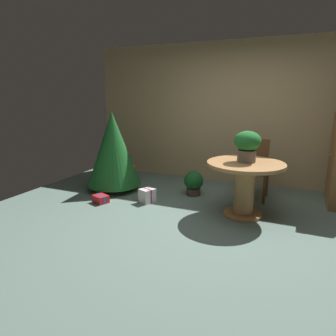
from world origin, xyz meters
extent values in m
plane|color=slate|center=(0.00, 0.00, 0.00)|extent=(6.60, 6.60, 0.00)
cube|color=tan|center=(0.00, 2.20, 1.30)|extent=(6.00, 0.10, 2.60)
cylinder|color=#B27F4C|center=(0.33, 0.54, 0.02)|extent=(0.53, 0.53, 0.04)
cylinder|color=#B27F4C|center=(0.33, 0.54, 0.38)|extent=(0.27, 0.27, 0.67)
cylinder|color=#B27F4C|center=(0.33, 0.54, 0.74)|extent=(1.04, 1.04, 0.05)
cylinder|color=#665B51|center=(0.32, 0.57, 0.84)|extent=(0.25, 0.25, 0.16)
ellipsoid|color=#1E6628|center=(0.32, 0.57, 1.04)|extent=(0.36, 0.36, 0.27)
sphere|color=#EAD14C|center=(0.23, 0.54, 1.06)|extent=(0.06, 0.06, 0.06)
sphere|color=#EAD14C|center=(0.42, 0.62, 1.04)|extent=(0.08, 0.08, 0.08)
cylinder|color=brown|center=(0.54, 1.11, 0.22)|extent=(0.04, 0.04, 0.44)
cylinder|color=brown|center=(0.11, 1.11, 0.22)|extent=(0.04, 0.04, 0.44)
cylinder|color=brown|center=(0.54, 1.52, 0.22)|extent=(0.04, 0.04, 0.44)
cylinder|color=brown|center=(0.11, 1.52, 0.22)|extent=(0.04, 0.04, 0.44)
cube|color=brown|center=(0.33, 1.32, 0.47)|extent=(0.47, 0.45, 0.05)
cube|color=brown|center=(0.33, 1.52, 0.72)|extent=(0.42, 0.05, 0.45)
cylinder|color=brown|center=(-1.97, 0.82, 0.05)|extent=(0.10, 0.10, 0.10)
cone|color=#1E6628|center=(-1.97, 0.82, 0.74)|extent=(0.92, 0.92, 1.28)
sphere|color=red|center=(-2.05, 1.08, 0.64)|extent=(0.05, 0.05, 0.05)
sphere|color=silver|center=(-2.18, 1.03, 0.45)|extent=(0.05, 0.05, 0.05)
sphere|color=gold|center=(-2.12, 0.86, 0.87)|extent=(0.07, 0.07, 0.07)
sphere|color=gold|center=(-1.70, 1.04, 0.41)|extent=(0.05, 0.05, 0.05)
sphere|color=#2D51A8|center=(-1.74, 0.97, 0.56)|extent=(0.05, 0.05, 0.05)
sphere|color=red|center=(-2.08, 0.97, 0.81)|extent=(0.05, 0.05, 0.05)
sphere|color=#2D51A8|center=(-2.01, 0.89, 1.15)|extent=(0.06, 0.06, 0.06)
cube|color=silver|center=(-1.14, 0.48, 0.11)|extent=(0.26, 0.27, 0.22)
cube|color=#9E287A|center=(-1.14, 0.48, 0.11)|extent=(0.19, 0.10, 0.22)
cube|color=red|center=(-1.81, 0.18, 0.06)|extent=(0.28, 0.25, 0.12)
cube|color=#1E569E|center=(-1.81, 0.18, 0.06)|extent=(0.23, 0.11, 0.12)
sphere|color=#B29338|center=(1.42, 1.53, 0.77)|extent=(0.04, 0.04, 0.04)
cylinder|color=#4C382D|center=(-0.59, 1.11, 0.06)|extent=(0.24, 0.24, 0.12)
sphere|color=#195623|center=(-0.59, 1.11, 0.25)|extent=(0.32, 0.32, 0.32)
camera|label=1|loc=(0.92, -3.47, 1.63)|focal=31.99mm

